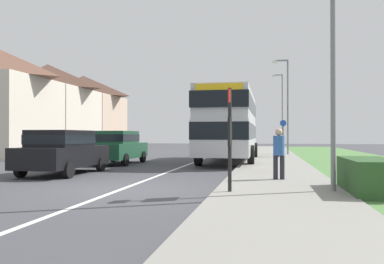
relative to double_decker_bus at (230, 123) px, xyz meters
The scene contains 15 objects.
ground_plane 11.96m from the double_decker_bus, 99.16° to the right, with size 120.00×120.00×0.00m, color #424247.
lane_marking_centre 4.60m from the double_decker_bus, 117.36° to the right, with size 0.14×60.00×0.01m, color silver.
pavement_near_side 6.43m from the double_decker_bus, 67.52° to the right, with size 3.20×68.00×0.12m, color gray.
roadside_hedge 12.67m from the double_decker_bus, 69.37° to the right, with size 1.10×2.63×0.90m, color #2D5128.
double_decker_bus is the anchor object (origin of this frame).
parked_car_black 9.85m from the double_decker_bus, 124.34° to the right, with size 1.98×4.41×1.65m.
parked_car_dark_green 6.12m from the double_decker_bus, 155.60° to the right, with size 1.89×4.48×1.68m.
pedestrian_at_stop 9.81m from the double_decker_bus, 76.00° to the right, with size 0.34×0.34×1.67m.
pedestrian_walking_away 4.87m from the double_decker_bus, 53.88° to the left, with size 0.34×0.34×1.67m.
bus_stop_sign 12.46m from the double_decker_bus, 84.81° to the right, with size 0.09×0.52×2.60m.
cycle_route_sign 7.55m from the double_decker_bus, 65.71° to the left, with size 0.44×0.08×2.52m.
street_lamp_near 12.58m from the double_decker_bus, 73.58° to the right, with size 1.14×0.20×8.16m.
street_lamp_mid 8.19m from the double_decker_bus, 65.48° to the left, with size 1.14×0.20×6.80m.
street_lamp_far 22.42m from the double_decker_bus, 81.04° to the left, with size 1.14×0.20×7.92m.
house_terrace_far_side 17.57m from the double_decker_bus, 152.46° to the left, with size 6.66×19.50×7.22m.
Camera 1 is at (3.89, -10.51, 1.47)m, focal length 38.10 mm.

